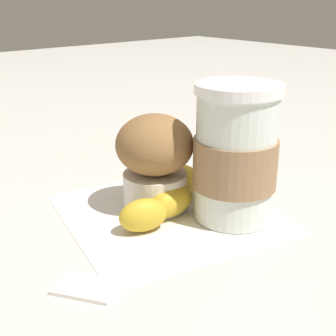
% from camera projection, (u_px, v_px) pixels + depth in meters
% --- Properties ---
extents(ground_plane, '(3.00, 3.00, 0.00)m').
position_uv_depth(ground_plane, '(168.00, 214.00, 0.50)').
color(ground_plane, beige).
extents(paper_napkin, '(0.25, 0.25, 0.00)m').
position_uv_depth(paper_napkin, '(168.00, 213.00, 0.50)').
color(paper_napkin, white).
rests_on(paper_napkin, ground_plane).
extents(coffee_cup, '(0.09, 0.09, 0.14)m').
position_uv_depth(coffee_cup, '(235.00, 155.00, 0.47)').
color(coffee_cup, silver).
rests_on(coffee_cup, paper_napkin).
extents(muffin, '(0.08, 0.08, 0.10)m').
position_uv_depth(muffin, '(155.00, 158.00, 0.50)').
color(muffin, white).
rests_on(muffin, paper_napkin).
extents(banana, '(0.16, 0.13, 0.03)m').
position_uv_depth(banana, '(171.00, 189.00, 0.52)').
color(banana, gold).
rests_on(banana, paper_napkin).
extents(sugar_packet, '(0.05, 0.06, 0.01)m').
position_uv_depth(sugar_packet, '(86.00, 285.00, 0.38)').
color(sugar_packet, white).
rests_on(sugar_packet, ground_plane).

